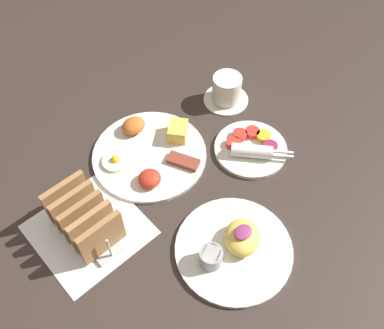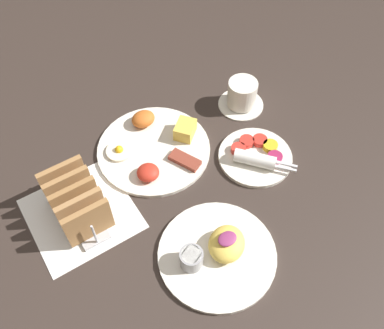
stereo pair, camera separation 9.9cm
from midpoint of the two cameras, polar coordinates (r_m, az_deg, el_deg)
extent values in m
plane|color=#332823|center=(0.97, -2.88, -4.32)|extent=(3.00, 3.00, 0.00)
cube|color=white|center=(0.97, -16.47, -8.53)|extent=(0.22, 0.22, 0.00)
cylinder|color=silver|center=(1.04, -8.25, 1.21)|extent=(0.28, 0.28, 0.01)
cube|color=#E5C64C|center=(1.05, -4.57, 4.31)|extent=(0.07, 0.07, 0.04)
ellipsoid|color=#C66023|center=(1.08, -10.41, 4.95)|extent=(0.06, 0.05, 0.03)
cylinder|color=#F4EACC|center=(1.04, -12.86, 0.26)|extent=(0.06, 0.06, 0.01)
sphere|color=yellow|center=(1.03, -12.92, 0.46)|extent=(0.02, 0.02, 0.02)
ellipsoid|color=red|center=(0.98, -8.55, -2.05)|extent=(0.05, 0.05, 0.03)
cube|color=brown|center=(1.01, -3.97, 0.26)|extent=(0.06, 0.08, 0.01)
cylinder|color=silver|center=(1.05, 5.24, 1.86)|extent=(0.18, 0.18, 0.01)
cylinder|color=#99234C|center=(1.04, 7.73, 2.17)|extent=(0.04, 0.04, 0.01)
cylinder|color=gold|center=(1.06, 7.04, 3.47)|extent=(0.04, 0.04, 0.01)
cylinder|color=red|center=(1.07, 5.45, 4.12)|extent=(0.04, 0.04, 0.01)
cylinder|color=red|center=(1.06, 3.77, 3.80)|extent=(0.04, 0.04, 0.01)
cylinder|color=red|center=(1.04, 2.87, 2.64)|extent=(0.04, 0.04, 0.01)
cylinder|color=white|center=(1.02, 5.24, 1.62)|extent=(0.09, 0.10, 0.03)
cube|color=silver|center=(1.02, 9.38, 1.47)|extent=(0.04, 0.04, 0.00)
cube|color=silver|center=(1.02, 9.37, 0.94)|extent=(0.04, 0.04, 0.00)
cylinder|color=silver|center=(0.90, 2.43, -11.47)|extent=(0.25, 0.25, 0.01)
ellipsoid|color=#EAC651|center=(0.89, 3.53, -9.91)|extent=(0.11, 0.11, 0.04)
ellipsoid|color=#8C3366|center=(0.87, 3.61, -9.23)|extent=(0.04, 0.03, 0.01)
cylinder|color=#99999E|center=(0.87, -0.77, -12.47)|extent=(0.05, 0.05, 0.04)
cylinder|color=white|center=(0.85, -0.78, -12.04)|extent=(0.04, 0.04, 0.01)
cube|color=#B7B7BC|center=(0.96, -16.53, -8.40)|extent=(0.06, 0.18, 0.01)
cube|color=#9D6F41|center=(0.89, -15.11, -9.63)|extent=(0.10, 0.01, 0.10)
cube|color=#A47749|center=(0.90, -16.21, -8.23)|extent=(0.10, 0.01, 0.10)
cube|color=#996B3D|center=(0.92, -17.27, -6.89)|extent=(0.10, 0.01, 0.10)
cube|color=#9E7042|center=(0.94, -18.28, -5.59)|extent=(0.10, 0.01, 0.10)
cube|color=#9F7143|center=(0.96, -19.25, -4.34)|extent=(0.10, 0.01, 0.10)
cylinder|color=#B7B7BC|center=(0.89, -14.13, -11.02)|extent=(0.01, 0.01, 0.07)
cylinder|color=#B7B7BC|center=(0.98, -19.66, -3.96)|extent=(0.01, 0.01, 0.07)
cylinder|color=silver|center=(1.16, 2.11, 8.58)|extent=(0.12, 0.12, 0.01)
cylinder|color=silver|center=(1.13, 2.17, 9.98)|extent=(0.08, 0.08, 0.07)
cylinder|color=#381E0F|center=(1.11, 2.21, 11.10)|extent=(0.06, 0.06, 0.01)
camera|label=1|loc=(0.05, -92.87, -3.88)|focal=40.00mm
camera|label=2|loc=(0.05, 87.13, 3.88)|focal=40.00mm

